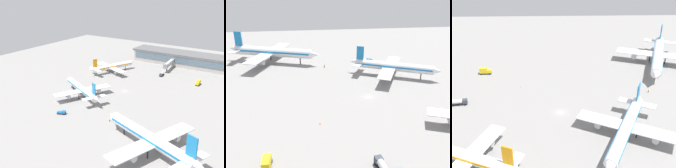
# 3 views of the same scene
# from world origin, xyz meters

# --- Properties ---
(ground) EXTENTS (288.00, 288.00, 0.00)m
(ground) POSITION_xyz_m (0.00, 0.00, 0.00)
(ground) COLOR gray
(airplane_at_gate) EXTENTS (52.24, 43.01, 16.48)m
(airplane_at_gate) POSITION_xyz_m (-42.77, 51.50, 5.99)
(airplane_at_gate) COLOR white
(airplane_at_gate) RESTS_ON ground
(airplane_taxiing) EXTENTS (40.81, 33.95, 13.37)m
(airplane_taxiing) POSITION_xyz_m (16.79, 21.60, 4.86)
(airplane_taxiing) COLOR white
(airplane_taxiing) RESTS_ON ground
(pushback_tractor) EXTENTS (4.79, 3.49, 1.90)m
(pushback_tractor) POSITION_xyz_m (10.60, 45.86, 0.97)
(pushback_tractor) COLOR black
(pushback_tractor) RESTS_ON ground
(catering_truck) EXTENTS (2.31, 5.64, 3.30)m
(catering_truck) POSITION_xyz_m (-35.11, -36.84, 1.70)
(catering_truck) COLOR black
(catering_truck) RESTS_ON ground
(fuel_truck) EXTENTS (2.83, 6.49, 2.50)m
(fuel_truck) POSITION_xyz_m (-6.88, -41.30, 1.39)
(fuel_truck) COLOR black
(fuel_truck) RESTS_ON ground
(ground_crew_worker) EXTENTS (0.57, 0.45, 1.67)m
(ground_crew_worker) POSITION_xyz_m (-14.59, 38.85, 0.85)
(ground_crew_worker) COLOR #1E2338
(ground_crew_worker) RESTS_ON ground
(safety_cone_near_gate) EXTENTS (0.44, 0.44, 0.60)m
(safety_cone_near_gate) POSITION_xyz_m (-20.64, -17.98, 0.30)
(safety_cone_near_gate) COLOR #EA590C
(safety_cone_near_gate) RESTS_ON ground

